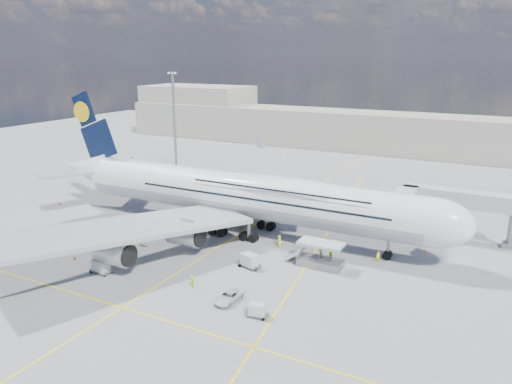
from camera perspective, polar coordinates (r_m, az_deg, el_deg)
The scene contains 31 objects.
ground at distance 78.58m, azimuth -5.15°, elevation -6.83°, with size 300.00×300.00×0.00m, color gray.
taxi_line_main at distance 78.58m, azimuth -5.15°, elevation -6.83°, with size 0.25×220.00×0.01m, color #FFEB0D.
taxi_line_cross at distance 64.38m, azimuth -15.07°, elevation -12.63°, with size 120.00×0.25×0.01m, color #FFEB0D.
taxi_line_diag at distance 81.04m, azimuth 7.16°, elevation -6.18°, with size 0.25×100.00×0.01m, color #FFEB0D.
airliner at distance 84.30m, azimuth -1.44°, elevation -0.26°, with size 77.26×79.15×23.71m.
jet_bridge at distance 85.46m, azimuth 19.93°, elevation -1.01°, with size 18.80×12.10×8.50m.
cargo_loader at distance 73.49m, azimuth 7.27°, elevation -7.47°, with size 8.53×3.20×3.67m.
light_mast at distance 133.60m, azimuth -9.32°, elevation 8.19°, with size 3.00×0.70×25.50m.
terminal at distance 162.55m, azimuth 13.35°, elevation 6.69°, with size 180.00×16.00×12.00m, color #B2AD9E.
hangar at distance 195.86m, azimuth -6.63°, elevation 9.33°, with size 40.00×22.00×18.00m, color #B2AD9E.
dolly_row_a at distance 89.32m, azimuth -14.89°, elevation -4.31°, with size 2.89×2.18×0.38m.
dolly_row_b at distance 86.96m, azimuth -15.27°, elevation -4.42°, with size 3.16×2.38×1.78m.
dolly_row_c at distance 73.96m, azimuth -17.33°, elevation -8.09°, with size 3.29×1.98×1.99m.
dolly_back at distance 90.97m, azimuth -16.47°, elevation -4.07°, with size 2.90×2.38×0.38m.
dolly_nose_far at distance 59.94m, azimuth 0.15°, elevation -13.32°, with size 2.82×1.86×1.65m.
dolly_nose_near at distance 72.49m, azimuth -0.76°, elevation -7.80°, with size 3.58×2.56×2.04m.
baggage_tug at distance 79.01m, azimuth -16.14°, elevation -6.68°, with size 3.05×2.29×1.73m.
catering_truck_inner at distance 107.67m, azimuth 3.87°, elevation 0.37°, with size 6.53×3.90×3.65m.
catering_truck_outer at distance 121.49m, azimuth 1.56°, elevation 2.21°, with size 7.07×4.58×3.91m.
service_van at distance 63.42m, azimuth -3.16°, elevation -11.88°, with size 2.13×4.61×1.28m, color silver.
crew_nose at distance 76.08m, azimuth 13.78°, elevation -7.25°, with size 0.68×0.44×1.85m, color #DEF219.
crew_loader at distance 75.14m, azimuth 8.50°, elevation -7.35°, with size 0.79×0.62×1.63m, color #D0ED18.
crew_wing at distance 82.73m, azimuth -13.15°, elevation -5.28°, with size 1.16×0.48×1.98m, color #BEFF1A.
crew_van at distance 80.22m, azimuth 2.68°, elevation -5.59°, with size 0.91×0.59×1.86m, color #EBFF1A.
crew_tug at distance 67.16m, azimuth -7.30°, elevation -10.12°, with size 1.14×0.66×1.77m, color #94EA18.
cone_nose at distance 82.09m, azimuth 18.75°, elevation -6.44°, with size 0.42×0.42×0.53m.
cone_wing_left_inner at distance 94.85m, azimuth -3.61°, elevation -2.65°, with size 0.42×0.42×0.53m.
cone_wing_left_outer at distance 110.15m, azimuth -2.25°, elevation -0.02°, with size 0.48×0.48×0.61m.
cone_wing_right_inner at distance 83.62m, azimuth -8.59°, elevation -5.35°, with size 0.42×0.42×0.54m.
cone_wing_right_outer at distance 80.19m, azimuth -20.05°, elevation -7.08°, with size 0.44×0.44×0.56m.
cone_tail at distance 109.34m, azimuth -21.53°, elevation -1.24°, with size 0.48×0.48×0.62m.
Camera 1 is at (39.94, -60.75, 29.82)m, focal length 35.00 mm.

